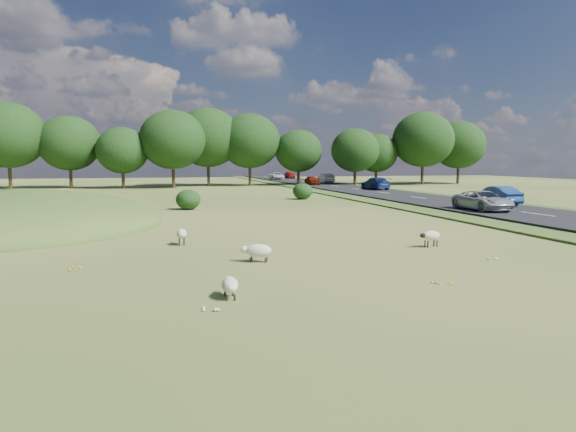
% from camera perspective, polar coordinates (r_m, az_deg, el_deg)
% --- Properties ---
extents(ground, '(160.00, 160.00, 0.00)m').
position_cam_1_polar(ground, '(40.87, -8.27, 0.84)').
color(ground, '#37561A').
rests_on(ground, ground).
extents(mound, '(16.00, 20.00, 4.00)m').
position_cam_1_polar(mound, '(33.61, -27.54, -0.92)').
color(mound, '#33561E').
rests_on(mound, ground).
extents(road, '(8.00, 150.00, 0.25)m').
position_cam_1_polar(road, '(56.11, 11.36, 2.32)').
color(road, black).
rests_on(road, ground).
extents(treeline, '(96.28, 14.66, 11.70)m').
position_cam_1_polar(treeline, '(76.04, -11.98, 8.12)').
color(treeline, black).
rests_on(treeline, ground).
extents(shrubs, '(27.97, 10.05, 1.58)m').
position_cam_1_polar(shrubs, '(45.44, -10.92, 2.28)').
color(shrubs, black).
rests_on(shrubs, ground).
extents(sheep_0, '(0.48, 1.03, 0.59)m').
position_cam_1_polar(sheep_0, '(14.08, -6.50, -7.60)').
color(sheep_0, beige).
rests_on(sheep_0, ground).
extents(sheep_1, '(1.22, 0.85, 0.68)m').
position_cam_1_polar(sheep_1, '(18.91, -3.41, -3.87)').
color(sheep_1, beige).
rests_on(sheep_1, ground).
extents(sheep_2, '(0.49, 1.01, 0.73)m').
position_cam_1_polar(sheep_2, '(23.19, -11.74, -1.94)').
color(sheep_2, beige).
rests_on(sheep_2, ground).
extents(sheep_3, '(1.02, 0.54, 0.72)m').
position_cam_1_polar(sheep_3, '(22.98, 15.57, -2.13)').
color(sheep_3, beige).
rests_on(sheep_3, ground).
extents(car_0, '(2.25, 4.89, 1.36)m').
position_cam_1_polar(car_0, '(99.25, -1.25, 4.49)').
color(car_0, white).
rests_on(car_0, road).
extents(car_1, '(2.29, 4.96, 1.38)m').
position_cam_1_polar(car_1, '(38.88, 20.84, 1.62)').
color(car_1, '#A8AAAF').
rests_on(car_1, road).
extents(car_3, '(1.54, 3.82, 1.30)m').
position_cam_1_polar(car_3, '(76.67, 2.69, 3.99)').
color(car_3, maroon).
rests_on(car_3, road).
extents(car_4, '(1.61, 4.61, 1.52)m').
position_cam_1_polar(car_4, '(82.56, 4.21, 4.20)').
color(car_4, '#97999E').
rests_on(car_4, road).
extents(car_5, '(1.58, 4.52, 1.49)m').
position_cam_1_polar(car_5, '(44.05, 22.17, 2.12)').
color(car_5, navy).
rests_on(car_5, road).
extents(car_6, '(1.88, 4.62, 1.34)m').
position_cam_1_polar(car_6, '(105.41, 0.10, 4.58)').
color(car_6, maroon).
rests_on(car_6, road).
extents(car_7, '(2.10, 5.17, 1.50)m').
position_cam_1_polar(car_7, '(64.42, 9.70, 3.60)').
color(car_7, navy).
rests_on(car_7, road).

